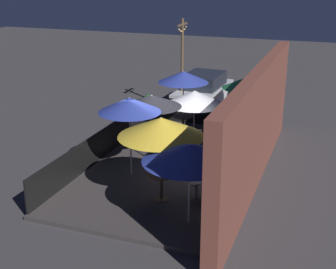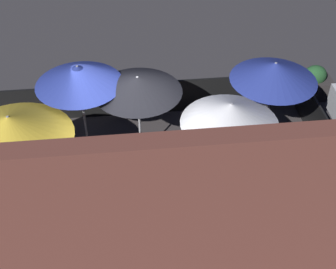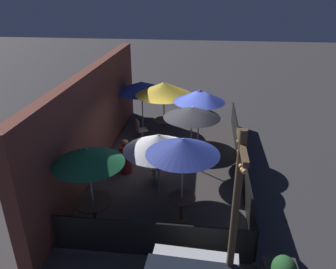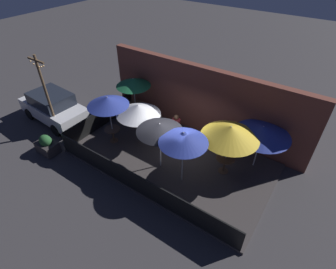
{
  "view_description": "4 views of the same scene",
  "coord_description": "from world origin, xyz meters",
  "px_view_note": "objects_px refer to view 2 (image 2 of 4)",
  "views": [
    {
      "loc": [
        12.96,
        4.64,
        6.07
      ],
      "look_at": [
        0.24,
        -0.02,
        1.24
      ],
      "focal_mm": 50.0,
      "sensor_mm": 36.0,
      "label": 1
    },
    {
      "loc": [
        0.16,
        7.43,
        7.58
      ],
      "look_at": [
        -0.67,
        -0.16,
        1.18
      ],
      "focal_mm": 50.0,
      "sensor_mm": 36.0,
      "label": 2
    },
    {
      "loc": [
        -10.08,
        -1.06,
        5.9
      ],
      "look_at": [
        0.37,
        0.15,
        1.1
      ],
      "focal_mm": 35.0,
      "sensor_mm": 36.0,
      "label": 3
    },
    {
      "loc": [
        4.82,
        -7.25,
        8.16
      ],
      "look_at": [
        -0.45,
        0.39,
        0.96
      ],
      "focal_mm": 28.0,
      "sensor_mm": 36.0,
      "label": 4
    }
  ],
  "objects_px": {
    "patio_umbrella_1": "(274,72)",
    "dining_table_1": "(264,132)",
    "patron_0": "(179,208)",
    "planter_box": "(313,83)",
    "patio_umbrella_3": "(231,114)",
    "dining_table_0": "(26,184)",
    "patio_umbrella_0": "(10,128)",
    "patio_umbrella_2": "(336,146)",
    "patio_chair_1": "(188,172)",
    "patio_chair_0": "(48,220)",
    "patio_umbrella_4": "(78,75)",
    "patio_umbrella_6": "(138,84)",
    "dining_table_2": "(319,201)"
  },
  "relations": [
    {
      "from": "planter_box",
      "to": "patron_0",
      "type": "bearing_deg",
      "value": 45.02
    },
    {
      "from": "dining_table_1",
      "to": "patio_chair_1",
      "type": "relative_size",
      "value": 0.77
    },
    {
      "from": "patio_umbrella_0",
      "to": "dining_table_1",
      "type": "xyz_separation_m",
      "value": [
        -5.26,
        -1.14,
        -1.52
      ]
    },
    {
      "from": "patio_umbrella_4",
      "to": "dining_table_2",
      "type": "distance_m",
      "value": 5.45
    },
    {
      "from": "patio_umbrella_3",
      "to": "planter_box",
      "type": "bearing_deg",
      "value": -135.88
    },
    {
      "from": "patio_umbrella_2",
      "to": "dining_table_2",
      "type": "height_order",
      "value": "patio_umbrella_2"
    },
    {
      "from": "patio_umbrella_3",
      "to": "dining_table_1",
      "type": "relative_size",
      "value": 2.74
    },
    {
      "from": "patio_umbrella_2",
      "to": "dining_table_0",
      "type": "height_order",
      "value": "patio_umbrella_2"
    },
    {
      "from": "patio_umbrella_2",
      "to": "patio_umbrella_6",
      "type": "distance_m",
      "value": 4.08
    },
    {
      "from": "patio_umbrella_2",
      "to": "patio_umbrella_3",
      "type": "height_order",
      "value": "patio_umbrella_2"
    },
    {
      "from": "patio_umbrella_2",
      "to": "planter_box",
      "type": "distance_m",
      "value": 5.06
    },
    {
      "from": "dining_table_0",
      "to": "patron_0",
      "type": "height_order",
      "value": "patron_0"
    },
    {
      "from": "dining_table_0",
      "to": "patron_0",
      "type": "relative_size",
      "value": 0.64
    },
    {
      "from": "patio_umbrella_1",
      "to": "patio_umbrella_3",
      "type": "bearing_deg",
      "value": 35.49
    },
    {
      "from": "patio_umbrella_1",
      "to": "patio_chair_0",
      "type": "xyz_separation_m",
      "value": [
        4.77,
        2.04,
        -1.71
      ]
    },
    {
      "from": "patio_umbrella_0",
      "to": "patio_umbrella_3",
      "type": "height_order",
      "value": "patio_umbrella_0"
    },
    {
      "from": "patron_0",
      "to": "patio_umbrella_4",
      "type": "bearing_deg",
      "value": -70.36
    },
    {
      "from": "patio_umbrella_3",
      "to": "patio_umbrella_6",
      "type": "relative_size",
      "value": 0.91
    },
    {
      "from": "dining_table_0",
      "to": "patio_chair_0",
      "type": "height_order",
      "value": "patio_chair_0"
    },
    {
      "from": "planter_box",
      "to": "patio_umbrella_6",
      "type": "bearing_deg",
      "value": 23.71
    },
    {
      "from": "patio_umbrella_3",
      "to": "dining_table_0",
      "type": "xyz_separation_m",
      "value": [
        4.2,
        0.38,
        -1.16
      ]
    },
    {
      "from": "patio_umbrella_3",
      "to": "patio_umbrella_6",
      "type": "xyz_separation_m",
      "value": [
        1.81,
        -0.84,
        0.27
      ]
    },
    {
      "from": "patio_umbrella_0",
      "to": "patio_umbrella_1",
      "type": "relative_size",
      "value": 0.97
    },
    {
      "from": "patio_umbrella_3",
      "to": "planter_box",
      "type": "xyz_separation_m",
      "value": [
        -3.08,
        -2.99,
        -1.48
      ]
    },
    {
      "from": "patio_umbrella_6",
      "to": "dining_table_0",
      "type": "height_order",
      "value": "patio_umbrella_6"
    },
    {
      "from": "patio_umbrella_1",
      "to": "dining_table_0",
      "type": "height_order",
      "value": "patio_umbrella_1"
    },
    {
      "from": "dining_table_1",
      "to": "patio_chair_0",
      "type": "relative_size",
      "value": 0.81
    },
    {
      "from": "patron_0",
      "to": "patio_umbrella_1",
      "type": "bearing_deg",
      "value": -155.9
    },
    {
      "from": "patron_0",
      "to": "patio_umbrella_0",
      "type": "bearing_deg",
      "value": -34.98
    },
    {
      "from": "patio_umbrella_3",
      "to": "patio_chair_1",
      "type": "height_order",
      "value": "patio_umbrella_3"
    },
    {
      "from": "patio_umbrella_4",
      "to": "patron_0",
      "type": "bearing_deg",
      "value": 127.78
    },
    {
      "from": "patio_umbrella_1",
      "to": "dining_table_1",
      "type": "relative_size",
      "value": 3.27
    },
    {
      "from": "dining_table_0",
      "to": "patio_chair_1",
      "type": "bearing_deg",
      "value": -178.83
    },
    {
      "from": "patio_umbrella_1",
      "to": "patio_chair_1",
      "type": "height_order",
      "value": "patio_umbrella_1"
    },
    {
      "from": "patio_umbrella_6",
      "to": "dining_table_0",
      "type": "distance_m",
      "value": 3.05
    },
    {
      "from": "patio_umbrella_0",
      "to": "patron_0",
      "type": "bearing_deg",
      "value": 163.16
    },
    {
      "from": "patio_umbrella_1",
      "to": "patio_chair_0",
      "type": "distance_m",
      "value": 5.46
    },
    {
      "from": "patio_chair_1",
      "to": "patio_umbrella_4",
      "type": "bearing_deg",
      "value": 118.5
    },
    {
      "from": "patio_chair_1",
      "to": "patio_umbrella_6",
      "type": "bearing_deg",
      "value": 99.92
    },
    {
      "from": "planter_box",
      "to": "dining_table_0",
      "type": "bearing_deg",
      "value": 24.84
    },
    {
      "from": "patio_umbrella_0",
      "to": "patio_chair_1",
      "type": "distance_m",
      "value": 3.68
    },
    {
      "from": "patio_umbrella_1",
      "to": "patio_umbrella_4",
      "type": "height_order",
      "value": "patio_umbrella_4"
    },
    {
      "from": "patio_umbrella_0",
      "to": "patio_chair_0",
      "type": "bearing_deg",
      "value": 118.79
    },
    {
      "from": "patio_umbrella_3",
      "to": "dining_table_2",
      "type": "relative_size",
      "value": 2.08
    },
    {
      "from": "patio_umbrella_2",
      "to": "patio_chair_1",
      "type": "height_order",
      "value": "patio_umbrella_2"
    },
    {
      "from": "patio_umbrella_1",
      "to": "patio_umbrella_6",
      "type": "xyz_separation_m",
      "value": [
        2.86,
        -0.09,
        -0.17
      ]
    },
    {
      "from": "dining_table_0",
      "to": "patron_0",
      "type": "xyz_separation_m",
      "value": [
        -3.01,
        0.91,
        -0.07
      ]
    },
    {
      "from": "patio_umbrella_1",
      "to": "dining_table_1",
      "type": "distance_m",
      "value": 1.65
    },
    {
      "from": "patio_chair_0",
      "to": "planter_box",
      "type": "distance_m",
      "value": 8.03
    },
    {
      "from": "patron_0",
      "to": "planter_box",
      "type": "height_order",
      "value": "patron_0"
    }
  ]
}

